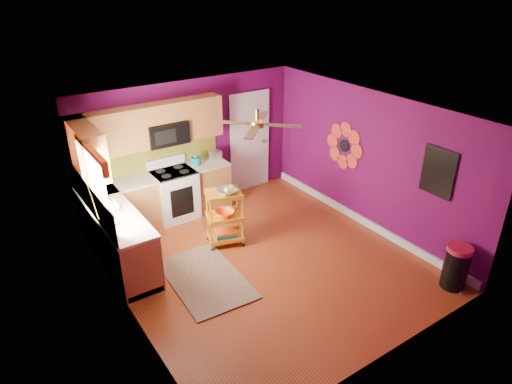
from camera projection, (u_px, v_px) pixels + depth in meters
ground at (264, 260)px, 7.49m from camera, size 5.00×5.00×0.00m
room_envelope at (266, 169)px, 6.78m from camera, size 4.54×5.04×2.52m
lower_cabinets at (142, 215)px, 7.97m from camera, size 2.81×2.31×0.94m
electric_range at (175, 194)px, 8.61m from camera, size 0.76×0.66×1.13m
upper_cabinetry at (131, 134)px, 7.68m from camera, size 2.80×2.30×1.26m
left_window at (93, 173)px, 6.39m from camera, size 0.08×1.35×1.08m
panel_door at (250, 143)px, 9.55m from camera, size 0.95×0.11×2.15m
right_wall_art at (384, 157)px, 7.72m from camera, size 0.04×2.74×1.04m
ceiling_fan at (257, 123)px, 6.63m from camera, size 1.01×1.01×0.26m
shag_rug at (205, 278)px, 7.04m from camera, size 1.13×1.75×0.02m
rolling_cart at (225, 215)px, 7.72m from camera, size 0.70×0.59×1.08m
trash_can at (456, 267)px, 6.74m from camera, size 0.42×0.43×0.70m
teal_kettle at (196, 161)px, 8.65m from camera, size 0.18×0.18×0.21m
toaster at (216, 155)px, 8.89m from camera, size 0.22×0.15×0.18m
soap_bottle_a at (111, 207)px, 6.97m from camera, size 0.09×0.09×0.20m
soap_bottle_b at (116, 205)px, 7.06m from camera, size 0.14×0.14×0.17m
counter_dish at (96, 193)px, 7.55m from camera, size 0.26×0.26×0.06m
counter_cup at (114, 221)px, 6.66m from camera, size 0.14×0.14×0.11m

